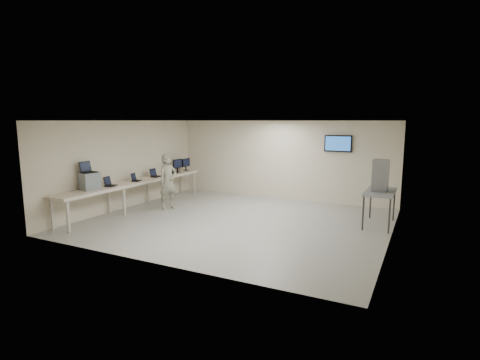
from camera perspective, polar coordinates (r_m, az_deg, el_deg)
The scene contains 13 objects.
room at distance 10.31m, azimuth -0.19°, elevation 1.31°, with size 8.01×7.01×2.81m.
workbench at distance 12.39m, azimuth -15.44°, elevation -0.44°, with size 0.76×6.00×0.90m.
equipment_box at distance 11.14m, azimuth -21.92°, elevation -0.18°, with size 0.40×0.46×0.48m, color gray.
laptop_on_box at distance 11.14m, azimuth -22.23°, elevation 1.46°, with size 0.33×0.40×0.30m.
laptop_0 at distance 11.62m, azimuth -19.29°, elevation -0.52°, with size 0.37×0.41×0.28m.
laptop_1 at distance 12.34m, azimuth -15.68°, elevation 0.16°, with size 0.34×0.37×0.25m.
laptop_2 at distance 13.09m, azimuth -12.85°, elevation 0.80°, with size 0.32×0.37×0.28m.
laptop_3 at distance 13.93m, azimuth -10.14°, elevation 1.38°, with size 0.37×0.41×0.28m.
monitor_near at distance 14.05m, azimuth -9.52°, elevation 2.37°, with size 0.22×0.49×0.49m.
monitor_far at distance 14.49m, azimuth -8.26°, elevation 2.54°, with size 0.21×0.47×0.46m.
soldier at distance 12.07m, azimuth -10.90°, elevation -0.26°, with size 0.64×0.42×1.76m, color gray.
side_table at distance 10.68m, azimuth 20.58°, elevation -1.95°, with size 0.73×1.57×0.94m.
storage_bins at distance 10.61m, azimuth 20.62°, elevation 0.67°, with size 0.40×0.44×0.84m.
Camera 1 is at (4.63, -9.06, 2.80)m, focal length 28.00 mm.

